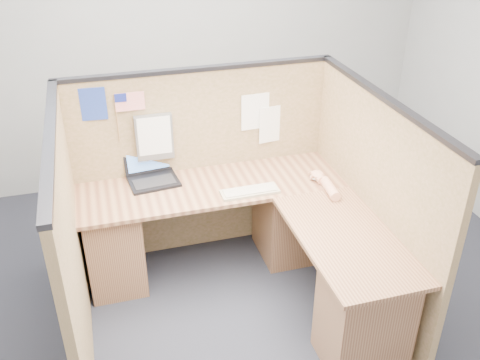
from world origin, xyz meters
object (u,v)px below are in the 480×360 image
object	(u,v)px
laptop	(152,171)
mouse	(317,177)
l_desk	(250,248)
keyboard	(250,191)

from	to	relation	value
laptop	mouse	xyz separation A→B (m)	(1.18, -0.36, -0.04)
laptop	l_desk	bearing A→B (deg)	-52.20
l_desk	laptop	distance (m)	0.94
mouse	l_desk	bearing A→B (deg)	-157.41
l_desk	keyboard	size ratio (longest dim) A/B	4.60
mouse	laptop	bearing A→B (deg)	163.00
laptop	mouse	distance (m)	1.24
laptop	mouse	bearing A→B (deg)	-23.08
keyboard	mouse	world-z (taller)	mouse
l_desk	mouse	bearing A→B (deg)	22.59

